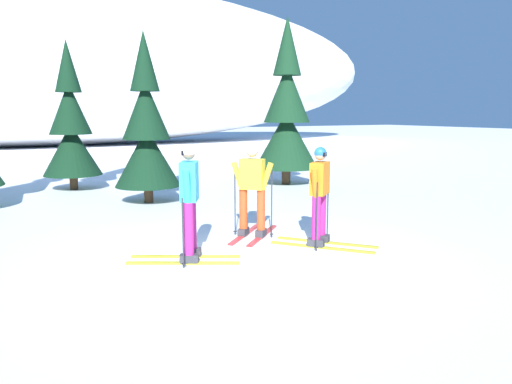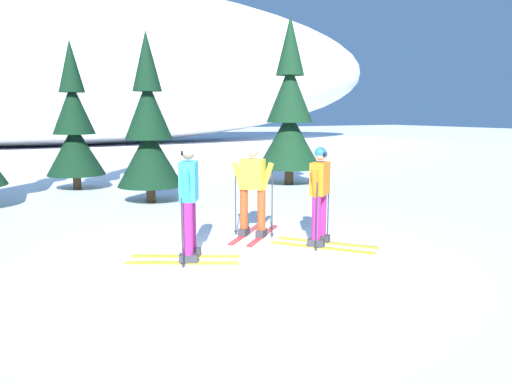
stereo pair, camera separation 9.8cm
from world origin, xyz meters
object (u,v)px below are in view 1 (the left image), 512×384
Objects in this scene: skier_cyan_jacket at (189,200)px; skier_orange_jacket at (320,194)px; skier_yellow_jacket at (252,189)px; pine_tree_center_right at (146,132)px; pine_tree_center at (71,128)px; pine_tree_far_right at (287,115)px.

skier_orange_jacket is at bearing -5.62° from skier_cyan_jacket.
skier_yellow_jacket is 4.48m from pine_tree_center_right.
skier_orange_jacket is 0.40× the size of pine_tree_center_right.
skier_cyan_jacket is at bearing -87.25° from pine_tree_center.
skier_cyan_jacket is at bearing -99.94° from pine_tree_center_right.
pine_tree_center_right is at bearing -167.40° from pine_tree_far_right.
pine_tree_center_right reaches higher than skier_cyan_jacket.
skier_yellow_jacket is at bearing 28.90° from skier_cyan_jacket.
pine_tree_center reaches higher than pine_tree_center_right.
skier_cyan_jacket is 8.57m from pine_tree_far_right.
skier_orange_jacket reaches higher than skier_yellow_jacket.
skier_cyan_jacket reaches higher than skier_orange_jacket.
pine_tree_center_right is at bearing 80.06° from skier_cyan_jacket.
pine_tree_far_right is (4.79, 1.07, 0.39)m from pine_tree_center_right.
pine_tree_far_right is (3.42, 6.50, 1.28)m from skier_orange_jacket.
skier_orange_jacket is 0.39× the size of pine_tree_center.
pine_tree_far_right reaches higher than pine_tree_center.
pine_tree_far_right is at bearing 47.72° from skier_cyan_jacket.
pine_tree_center is (-1.96, 7.50, 0.92)m from skier_yellow_jacket.
pine_tree_center_right is (1.31, -3.16, -0.04)m from pine_tree_center.
pine_tree_center is 3.42m from pine_tree_center_right.
pine_tree_center is (-0.40, 8.36, 0.86)m from skier_cyan_jacket.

